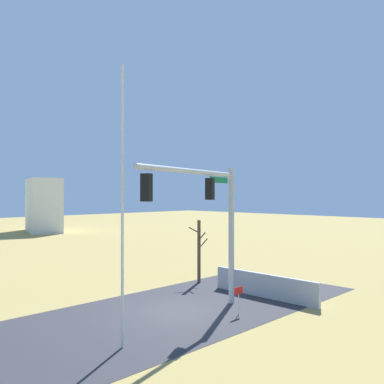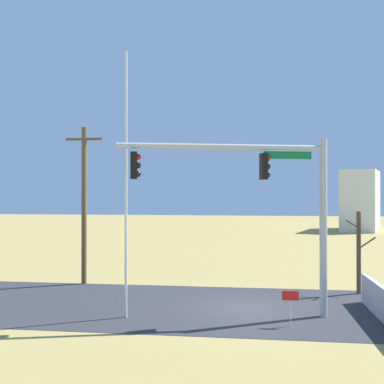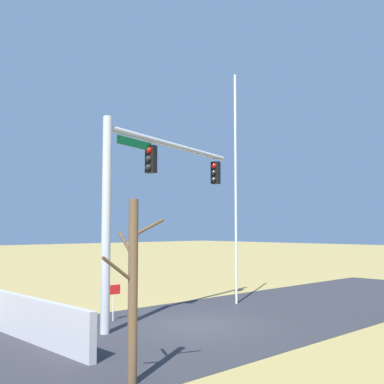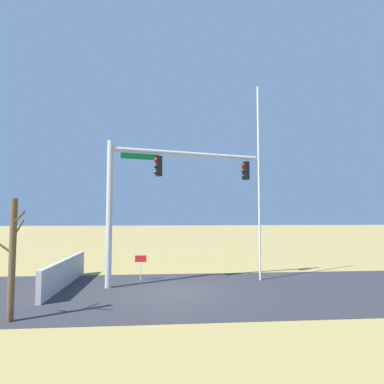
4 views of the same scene
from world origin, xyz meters
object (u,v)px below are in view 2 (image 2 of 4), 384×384
Objects in this scene: bare_tree at (359,251)px; open_sign at (290,300)px; distant_building at (361,200)px; utility_pole at (84,202)px; signal_mast at (269,191)px; flagpole at (126,184)px.

bare_tree reaches higher than open_sign.
distant_building is (8.56, 38.70, 1.80)m from bare_tree.
distant_building is at bearing 60.20° from utility_pole.
utility_pole is 13.44m from bare_tree.
distant_building is at bearing 73.66° from signal_mast.
bare_tree is at bearing 58.82° from open_sign.
utility_pole is at bearing 168.16° from distant_building.
flagpole is 11.23m from bare_tree.
open_sign is at bearing -33.34° from utility_pole.
signal_mast is 5.23m from flagpole.
bare_tree is at bearing 48.99° from signal_mast.
flagpole reaches higher than utility_pole.
flagpole is at bearing -174.10° from signal_mast.
signal_mast is 2.00× the size of bare_tree.
distant_building reaches higher than open_sign.
bare_tree is (13.25, -0.62, -2.19)m from utility_pole.
distant_building is at bearing 67.83° from flagpole.
bare_tree is (9.41, 5.37, -2.97)m from flagpole.
flagpole is 7.14m from open_sign.
signal_mast is 0.85× the size of distant_building.
flagpole is at bearing -57.34° from utility_pole.
flagpole reaches higher than bare_tree.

